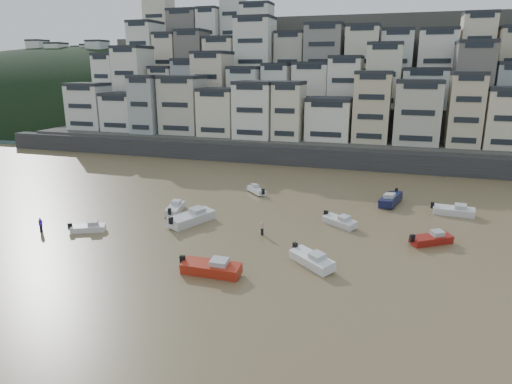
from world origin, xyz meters
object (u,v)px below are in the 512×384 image
(person_pink, at_px, (262,228))
(person_blue, at_px, (41,225))
(boat_a, at_px, (211,266))
(boat_d, at_px, (431,238))
(boat_e, at_px, (340,221))
(boat_b, at_px, (312,258))
(boat_g, at_px, (454,210))
(boat_j, at_px, (88,227))
(boat_f, at_px, (175,207))
(boat_h, at_px, (257,189))
(boat_i, at_px, (391,198))
(boat_c, at_px, (192,216))

(person_pink, bearing_deg, person_blue, -164.34)
(boat_a, xyz_separation_m, person_pink, (1.48, 11.16, 0.04))
(boat_d, distance_m, boat_e, 10.53)
(person_pink, bearing_deg, boat_e, 35.85)
(boat_b, distance_m, boat_e, 12.26)
(boat_b, xyz_separation_m, boat_g, (14.39, 20.77, -0.02))
(boat_a, height_order, boat_j, boat_a)
(boat_d, xyz_separation_m, boat_f, (-31.39, 1.54, 0.03))
(boat_h, height_order, person_pink, person_pink)
(boat_g, bearing_deg, boat_h, -179.33)
(boat_h, bearing_deg, person_blue, 97.16)
(boat_g, xyz_separation_m, boat_j, (-40.79, -19.38, -0.18))
(boat_e, height_order, boat_f, boat_f)
(boat_f, distance_m, person_pink, 14.02)
(boat_b, xyz_separation_m, boat_d, (11.17, 9.42, -0.07))
(boat_e, bearing_deg, person_pink, -109.09)
(boat_h, distance_m, boat_j, 25.48)
(boat_a, xyz_separation_m, person_blue, (-23.03, 4.29, 0.04))
(boat_b, bearing_deg, boat_a, -110.72)
(boat_a, height_order, boat_d, boat_a)
(boat_j, bearing_deg, boat_e, -4.91)
(boat_b, height_order, person_pink, person_pink)
(boat_g, height_order, boat_h, boat_g)
(boat_g, bearing_deg, boat_d, -100.53)
(boat_e, bearing_deg, boat_h, 177.27)
(boat_j, bearing_deg, person_pink, -11.84)
(boat_g, xyz_separation_m, person_blue, (-45.84, -21.17, 0.12))
(boat_f, relative_size, boat_i, 0.82)
(boat_d, bearing_deg, boat_h, 115.75)
(boat_d, height_order, boat_j, boat_d)
(boat_e, height_order, person_pink, person_pink)
(boat_b, height_order, boat_d, boat_b)
(boat_b, relative_size, boat_f, 1.06)
(boat_i, bearing_deg, person_blue, -45.29)
(boat_e, bearing_deg, boat_f, -141.56)
(boat_d, distance_m, boat_i, 14.84)
(boat_c, distance_m, boat_g, 33.32)
(boat_i, bearing_deg, boat_a, -15.43)
(boat_d, relative_size, person_blue, 2.93)
(boat_g, height_order, person_blue, person_blue)
(boat_h, relative_size, person_blue, 2.56)
(boat_g, distance_m, person_blue, 50.49)
(boat_c, relative_size, person_pink, 3.93)
(person_pink, bearing_deg, boat_c, 173.07)
(boat_d, height_order, boat_h, boat_d)
(boat_f, xyz_separation_m, boat_i, (26.75, 12.55, 0.16))
(boat_g, xyz_separation_m, boat_h, (-27.24, 2.20, -0.14))
(boat_b, distance_m, boat_f, 23.00)
(boat_c, distance_m, boat_j, 11.93)
(boat_g, bearing_deg, boat_f, -158.89)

